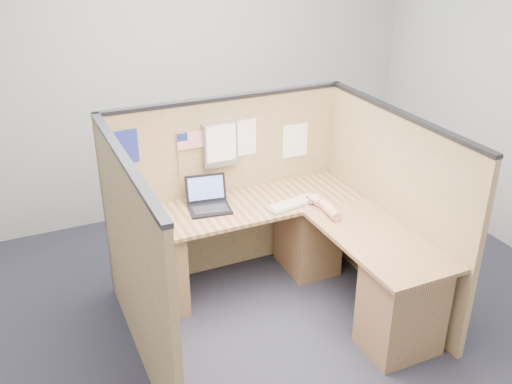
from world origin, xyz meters
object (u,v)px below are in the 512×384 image
laptop (207,200)px  l_desk (286,260)px  mouse (314,200)px  keyboard (292,204)px

laptop → l_desk: bearing=-37.7°
laptop → mouse: 0.84m
laptop → keyboard: bearing=-13.4°
keyboard → mouse: 0.18m
mouse → laptop: bearing=160.0°
laptop → keyboard: size_ratio=0.80×
l_desk → laptop: bearing=133.5°
l_desk → mouse: mouse is taller
keyboard → mouse: (0.18, -0.04, 0.01)m
keyboard → laptop: bearing=146.9°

